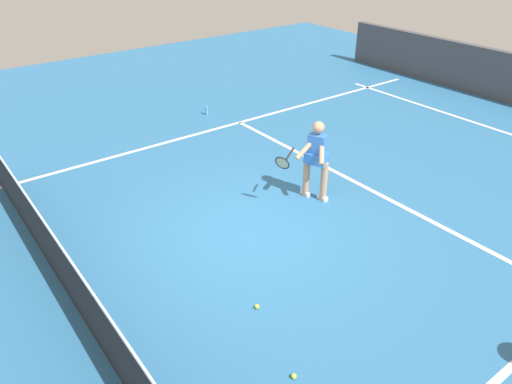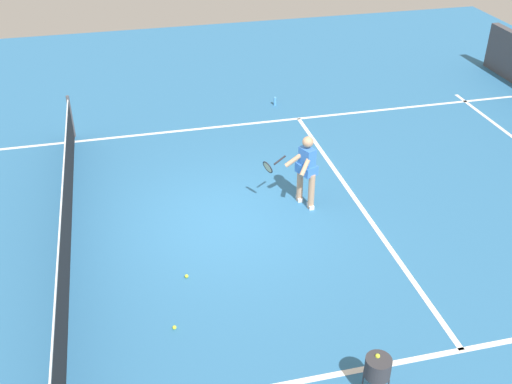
{
  "view_description": "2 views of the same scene",
  "coord_description": "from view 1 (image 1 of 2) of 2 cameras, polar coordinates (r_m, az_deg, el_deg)",
  "views": [
    {
      "loc": [
        -5.63,
        4.06,
        4.75
      ],
      "look_at": [
        -0.17,
        -0.04,
        0.85
      ],
      "focal_mm": 34.33,
      "sensor_mm": 36.0,
      "label": 1
    },
    {
      "loc": [
        -9.77,
        1.72,
        6.82
      ],
      "look_at": [
        -0.29,
        -0.55,
        0.75
      ],
      "focal_mm": 42.36,
      "sensor_mm": 36.0,
      "label": 2
    }
  ],
  "objects": [
    {
      "name": "ground_plane",
      "position": [
        8.41,
        -0.9,
        -4.69
      ],
      "size": [
        26.53,
        26.53,
        0.0
      ],
      "primitive_type": "plane",
      "color": "teal"
    },
    {
      "name": "baseline_marking",
      "position": [
        13.88,
        25.95,
        6.65
      ],
      "size": [
        9.44,
        0.1,
        0.01
      ],
      "primitive_type": "cube",
      "color": "white",
      "rests_on": "ground"
    },
    {
      "name": "service_line_marking",
      "position": [
        10.06,
        12.08,
        0.84
      ],
      "size": [
        8.44,
        0.1,
        0.01
      ],
      "primitive_type": "cube",
      "color": "white",
      "rests_on": "ground"
    },
    {
      "name": "sideline_right_marking",
      "position": [
        11.66,
        -13.26,
        4.87
      ],
      "size": [
        0.1,
        18.41,
        0.01
      ],
      "primitive_type": "cube",
      "color": "white",
      "rests_on": "ground"
    },
    {
      "name": "court_net",
      "position": [
        7.13,
        -21.03,
        -9.14
      ],
      "size": [
        9.12,
        0.08,
        1.09
      ],
      "color": "#4C4C51",
      "rests_on": "ground"
    },
    {
      "name": "tennis_player",
      "position": [
        9.06,
        6.94,
        3.96
      ],
      "size": [
        0.67,
        1.11,
        1.55
      ],
      "color": "tan",
      "rests_on": "ground"
    },
    {
      "name": "tennis_ball_near",
      "position": [
        6.14,
        4.42,
        -20.6
      ],
      "size": [
        0.07,
        0.07,
        0.07
      ],
      "primitive_type": "sphere",
      "color": "#D1E533",
      "rests_on": "ground"
    },
    {
      "name": "tennis_ball_far",
      "position": [
        6.93,
        0.11,
        -13.2
      ],
      "size": [
        0.07,
        0.07,
        0.07
      ],
      "primitive_type": "sphere",
      "color": "#D1E533",
      "rests_on": "ground"
    },
    {
      "name": "water_bottle",
      "position": [
        13.45,
        -5.78,
        9.43
      ],
      "size": [
        0.07,
        0.07,
        0.24
      ],
      "primitive_type": "cylinder",
      "color": "#4C9EE5",
      "rests_on": "ground"
    }
  ]
}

